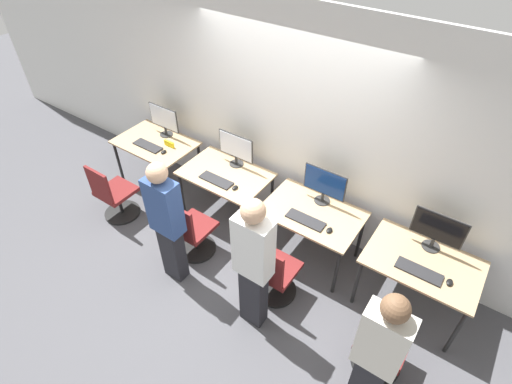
{
  "coord_description": "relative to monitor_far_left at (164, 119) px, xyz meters",
  "views": [
    {
      "loc": [
        1.96,
        -2.68,
        3.85
      ],
      "look_at": [
        0.0,
        0.15,
        0.88
      ],
      "focal_mm": 28.0,
      "sensor_mm": 36.0,
      "label": 1
    }
  ],
  "objects": [
    {
      "name": "mouse_far_left",
      "position": [
        0.29,
        -0.35,
        -0.23
      ],
      "size": [
        0.06,
        0.09,
        0.03
      ],
      "color": "black",
      "rests_on": "desk_far_left"
    },
    {
      "name": "desk_far_left",
      "position": [
        -0.0,
        -0.23,
        -0.33
      ],
      "size": [
        1.11,
        0.74,
        0.73
      ],
      "color": "tan",
      "rests_on": "ground_plane"
    },
    {
      "name": "desk_right",
      "position": [
        2.5,
        -0.23,
        -0.33
      ],
      "size": [
        1.11,
        0.74,
        0.73
      ],
      "color": "tan",
      "rests_on": "ground_plane"
    },
    {
      "name": "wall_back",
      "position": [
        1.88,
        0.27,
        0.42
      ],
      "size": [
        12.0,
        0.05,
        2.8
      ],
      "color": "silver",
      "rests_on": "ground_plane"
    },
    {
      "name": "placard_far_left",
      "position": [
        0.24,
        -0.19,
        -0.21
      ],
      "size": [
        0.16,
        0.03,
        0.08
      ],
      "color": "yellow",
      "rests_on": "desk_far_left"
    },
    {
      "name": "ground_plane",
      "position": [
        1.88,
        -0.6,
        -0.98
      ],
      "size": [
        20.0,
        20.0,
        0.0
      ],
      "primitive_type": "plane",
      "color": "#4C4C51"
    },
    {
      "name": "person_far_right",
      "position": [
        3.75,
        -1.49,
        -0.11
      ],
      "size": [
        0.36,
        0.21,
        1.59
      ],
      "color": "#232328",
      "rests_on": "ground_plane"
    },
    {
      "name": "office_chair_far_left",
      "position": [
        0.03,
        -1.1,
        -0.63
      ],
      "size": [
        0.48,
        0.48,
        0.87
      ],
      "color": "black",
      "rests_on": "ground_plane"
    },
    {
      "name": "office_chair_far_right",
      "position": [
        3.73,
        -1.12,
        -0.63
      ],
      "size": [
        0.48,
        0.48,
        0.87
      ],
      "color": "black",
      "rests_on": "ground_plane"
    },
    {
      "name": "office_chair_right",
      "position": [
        2.47,
        -0.97,
        -0.63
      ],
      "size": [
        0.48,
        0.48,
        0.87
      ],
      "color": "black",
      "rests_on": "ground_plane"
    },
    {
      "name": "person_right",
      "position": [
        2.46,
        -1.33,
        -0.05
      ],
      "size": [
        0.36,
        0.22,
        1.69
      ],
      "color": "#232328",
      "rests_on": "ground_plane"
    },
    {
      "name": "keyboard_left",
      "position": [
        1.25,
        -0.41,
        -0.24
      ],
      "size": [
        0.44,
        0.16,
        0.02
      ],
      "color": "#262628",
      "rests_on": "desk_left"
    },
    {
      "name": "desk_far_right",
      "position": [
        3.76,
        -0.23,
        -0.33
      ],
      "size": [
        1.11,
        0.74,
        0.73
      ],
      "color": "tan",
      "rests_on": "ground_plane"
    },
    {
      "name": "desk_left",
      "position": [
        1.25,
        -0.23,
        -0.33
      ],
      "size": [
        1.11,
        0.74,
        0.73
      ],
      "color": "tan",
      "rests_on": "ground_plane"
    },
    {
      "name": "mouse_far_right",
      "position": [
        4.04,
        -0.36,
        -0.23
      ],
      "size": [
        0.06,
        0.09,
        0.03
      ],
      "color": "black",
      "rests_on": "desk_far_right"
    },
    {
      "name": "mouse_right",
      "position": [
        2.8,
        -0.39,
        -0.23
      ],
      "size": [
        0.06,
        0.09,
        0.03
      ],
      "color": "black",
      "rests_on": "desk_right"
    },
    {
      "name": "keyboard_far_left",
      "position": [
        0.0,
        -0.36,
        -0.24
      ],
      "size": [
        0.44,
        0.16,
        0.02
      ],
      "color": "#262628",
      "rests_on": "desk_far_left"
    },
    {
      "name": "monitor_right",
      "position": [
        2.5,
        0.0,
        0.0
      ],
      "size": [
        0.51,
        0.18,
        0.45
      ],
      "color": "#2D2D2D",
      "rests_on": "desk_right"
    },
    {
      "name": "keyboard_far_right",
      "position": [
        3.76,
        -0.39,
        -0.24
      ],
      "size": [
        0.44,
        0.16,
        0.02
      ],
      "color": "#262628",
      "rests_on": "desk_far_right"
    },
    {
      "name": "person_left",
      "position": [
        1.37,
        -1.37,
        -0.09
      ],
      "size": [
        0.36,
        0.21,
        1.63
      ],
      "color": "#232328",
      "rests_on": "ground_plane"
    },
    {
      "name": "office_chair_left",
      "position": [
        1.32,
        -1.0,
        -0.63
      ],
      "size": [
        0.48,
        0.48,
        0.87
      ],
      "color": "black",
      "rests_on": "ground_plane"
    },
    {
      "name": "keyboard_right",
      "position": [
        2.5,
        -0.39,
        -0.24
      ],
      "size": [
        0.44,
        0.16,
        0.02
      ],
      "color": "#262628",
      "rests_on": "desk_right"
    },
    {
      "name": "mouse_left",
      "position": [
        1.54,
        -0.4,
        -0.23
      ],
      "size": [
        0.06,
        0.09,
        0.03
      ],
      "color": "black",
      "rests_on": "desk_left"
    },
    {
      "name": "monitor_far_left",
      "position": [
        0.0,
        0.0,
        0.0
      ],
      "size": [
        0.51,
        0.18,
        0.45
      ],
      "color": "#2D2D2D",
      "rests_on": "desk_far_left"
    },
    {
      "name": "monitor_left",
      "position": [
        1.25,
        0.01,
        0.0
      ],
      "size": [
        0.51,
        0.18,
        0.45
      ],
      "color": "#2D2D2D",
      "rests_on": "desk_left"
    },
    {
      "name": "monitor_far_right",
      "position": [
        3.76,
        0.01,
        0.0
      ],
      "size": [
        0.51,
        0.18,
        0.45
      ],
      "color": "#2D2D2D",
      "rests_on": "desk_far_right"
    }
  ]
}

